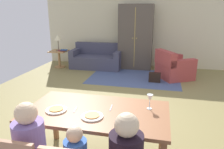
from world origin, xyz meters
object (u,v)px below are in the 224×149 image
wine_glass (150,99)px  plate_near_man (56,110)px  couch (97,59)px  armoire (136,37)px  armchair (173,68)px  handbag (155,77)px  dining_table (97,116)px  book_lower (62,51)px  side_table (59,56)px  table_lamp (58,38)px  book_upper (64,50)px  plate_near_child (92,116)px

wine_glass → plate_near_man: bearing=-164.5°
couch → armoire: armoire is taller
wine_glass → armchair: 3.89m
handbag → dining_table: bearing=-99.5°
couch → book_lower: couch is taller
wine_glass → side_table: size_ratio=0.32×
table_lamp → book_upper: 0.44m
book_upper → book_lower: bearing=165.9°
wine_glass → couch: (-2.03, 4.50, -0.59)m
plate_near_child → armoire: (-0.13, 5.09, 0.28)m
dining_table → plate_near_man: 0.49m
wine_glass → armoire: 4.79m
dining_table → armchair: 4.16m
plate_near_man → armoire: armoire is taller
table_lamp → armoire: bearing=10.9°
armchair → armoire: size_ratio=0.56×
armoire → side_table: bearing=-169.1°
armoire → plate_near_child: bearing=-88.5°
book_lower → handbag: 3.29m
dining_table → handbag: dining_table is taller
book_upper → wine_glass: bearing=-53.5°
plate_near_child → wine_glass: (0.61, 0.36, 0.12)m
dining_table → table_lamp: 5.19m
armoire → dining_table: bearing=-88.4°
dining_table → book_lower: 5.08m
armoire → handbag: 1.82m
side_table → book_lower: book_lower is taller
plate_near_man → couch: 4.91m
armoire → armchair: bearing=-36.9°
book_upper → armoire: bearing=12.9°
plate_near_child → couch: (-1.41, 4.86, -0.47)m
table_lamp → book_lower: 0.44m
plate_near_man → book_upper: bearing=114.2°
wine_glass → book_upper: wine_glass is taller
couch → armoire: size_ratio=0.81×
armchair → couch: bearing=164.7°
wine_glass → armoire: bearing=99.0°
side_table → armchair: bearing=-6.4°
dining_table → side_table: size_ratio=2.94×
side_table → table_lamp: table_lamp is taller
plate_near_child → wine_glass: wine_glass is taller
armchair → side_table: (-3.79, 0.43, 0.06)m
dining_table → table_lamp: table_lamp is taller
dining_table → table_lamp: size_ratio=3.15×
plate_near_child → handbag: (0.59, 3.70, -0.64)m
couch → side_table: (-1.29, -0.26, 0.07)m
plate_near_child → armchair: armchair is taller
plate_near_child → armchair: bearing=75.4°
table_lamp → handbag: size_ratio=1.69×
plate_near_man → table_lamp: (-2.23, 4.54, 0.24)m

